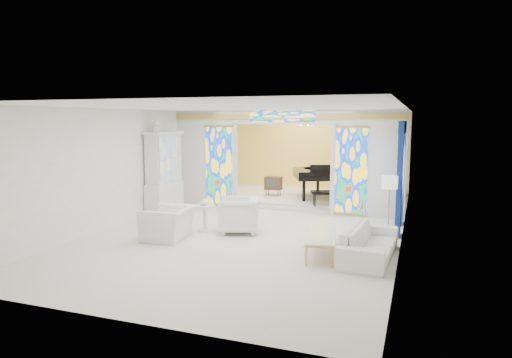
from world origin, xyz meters
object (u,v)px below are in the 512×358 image
at_px(china_cabinet, 164,173).
at_px(armchair_right, 238,215).
at_px(armchair_left, 168,223).
at_px(grand_piano, 322,174).
at_px(coffee_table, 321,234).
at_px(tv_console, 273,183).
at_px(sofa, 369,242).

height_order(china_cabinet, armchair_right, china_cabinet).
xyz_separation_m(armchair_left, grand_piano, (2.35, 5.84, 0.58)).
distance_m(armchair_left, grand_piano, 6.32).
height_order(coffee_table, grand_piano, grand_piano).
bearing_deg(coffee_table, armchair_right, 155.51).
relative_size(china_cabinet, tv_console, 4.29).
distance_m(sofa, coffee_table, 0.98).
bearing_deg(grand_piano, armchair_right, -124.36).
distance_m(china_cabinet, armchair_left, 3.20).
distance_m(china_cabinet, tv_console, 3.88).
bearing_deg(sofa, coffee_table, 91.49).
bearing_deg(armchair_left, grand_piano, 152.06).
xyz_separation_m(china_cabinet, armchair_right, (2.95, -1.50, -0.74)).
xyz_separation_m(armchair_left, armchair_right, (1.28, 1.11, 0.06)).
bearing_deg(tv_console, sofa, -56.31).
xyz_separation_m(coffee_table, tv_console, (-2.77, 5.50, 0.20)).
xyz_separation_m(coffee_table, grand_piano, (-1.17, 5.75, 0.55)).
relative_size(china_cabinet, armchair_left, 2.40).
bearing_deg(armchair_right, grand_piano, 149.43).
bearing_deg(tv_console, grand_piano, 8.40).
bearing_deg(coffee_table, grand_piano, 101.51).
height_order(armchair_left, grand_piano, grand_piano).
height_order(coffee_table, tv_console, tv_console).
bearing_deg(coffee_table, china_cabinet, 154.08).
relative_size(armchair_left, tv_console, 1.79).
height_order(sofa, tv_console, tv_console).
distance_m(armchair_right, grand_piano, 4.88).
xyz_separation_m(armchair_left, sofa, (4.50, 0.06, -0.04)).
bearing_deg(grand_piano, tv_console, 167.18).
relative_size(china_cabinet, armchair_right, 2.88).
bearing_deg(china_cabinet, tv_console, 50.96).
bearing_deg(armchair_left, tv_console, 166.33).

